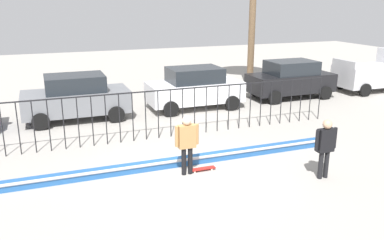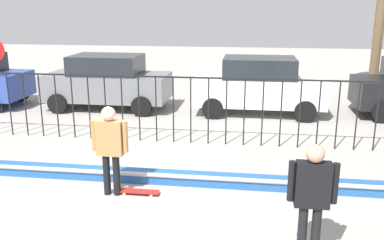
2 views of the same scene
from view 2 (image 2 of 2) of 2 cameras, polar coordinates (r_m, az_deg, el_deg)
ground_plane at (r=8.65m, az=-9.36°, el=-9.19°), size 60.00×60.00×0.00m
bowl_coping_ledge at (r=8.98m, az=-8.59°, el=-7.40°), size 11.00×0.40×0.27m
perimeter_fence at (r=11.15m, az=-4.93°, el=2.51°), size 14.04×0.04×1.79m
skateboarder at (r=8.07m, az=-11.11°, el=-3.08°), size 0.71×0.27×1.76m
skateboard at (r=8.35m, az=-7.27°, el=-9.62°), size 0.80×0.20×0.07m
camera_operator at (r=6.22m, az=16.05°, el=-9.26°), size 0.70×0.26×1.72m
parked_car_gray at (r=15.14m, az=-11.42°, el=5.17°), size 4.30×2.12×1.90m
parked_car_white at (r=14.32m, az=9.06°, el=4.71°), size 4.30×2.12×1.90m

